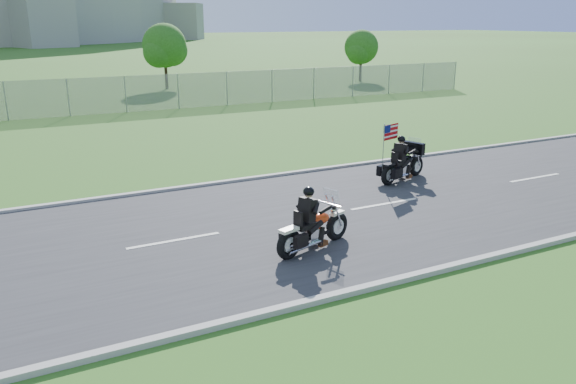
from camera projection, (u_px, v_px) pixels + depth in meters
name	position (u px, v px, depth m)	size (l,w,h in m)	color
ground	(253.00, 228.00, 13.93)	(420.00, 420.00, 0.00)	#2F4F18
road	(253.00, 228.00, 13.92)	(120.00, 8.00, 0.04)	#28282B
curb_north	(201.00, 185.00, 17.37)	(120.00, 0.18, 0.12)	#9E9B93
curb_south	(339.00, 295.00, 10.46)	(120.00, 0.18, 0.12)	#9E9B93
fence	(6.00, 101.00, 28.52)	(60.00, 0.03, 2.00)	gray
tree_fence_near	(165.00, 48.00, 41.27)	(3.52, 3.28, 4.75)	#382316
tree_fence_far	(361.00, 49.00, 46.57)	(3.08, 2.87, 4.20)	#382316
motorcycle_lead	(313.00, 230.00, 12.48)	(2.20, 1.01, 1.52)	black
motorcycle_follow	(403.00, 165.00, 17.88)	(2.18, 1.07, 1.87)	black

